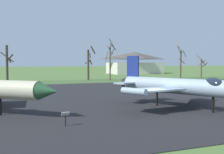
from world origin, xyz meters
TOP-DOWN VIEW (x-y plane):
  - ground_plane at (0.00, 0.00)m, footprint 600.00×600.00m
  - asphalt_apron at (0.00, 13.60)m, footprint 97.44×45.33m
  - grass_verge_strip at (0.00, 42.27)m, footprint 157.44×12.00m
  - info_placard_front_left at (-8.23, -1.72)m, footprint 0.60×0.30m
  - jet_fighter_rear_center at (4.29, 1.01)m, footprint 12.19×15.74m
  - bare_tree_left_of_center at (-12.61, 42.92)m, footprint 2.77×2.94m
  - bare_tree_center at (7.27, 46.83)m, footprint 2.78×3.18m
  - bare_tree_right_of_center at (12.15, 43.78)m, footprint 2.92×2.94m
  - bare_tree_far_right at (34.79, 45.17)m, footprint 2.69×2.53m
  - bare_tree_backdrop_extra at (40.81, 43.35)m, footprint 3.00×2.98m
  - visitor_building at (36.71, 80.77)m, footprint 21.65×14.47m

SIDE VIEW (x-z plane):
  - ground_plane at x=0.00m, z-range 0.00..0.00m
  - asphalt_apron at x=0.00m, z-range 0.00..0.05m
  - grass_verge_strip at x=0.00m, z-range 0.00..0.06m
  - info_placard_front_left at x=-8.23m, z-range 0.16..1.26m
  - jet_fighter_rear_center at x=4.29m, z-range -0.40..5.02m
  - bare_tree_backdrop_extra at x=40.81m, z-range 0.04..6.88m
  - bare_tree_left_of_center at x=-12.61m, z-range 0.20..8.72m
  - visitor_building at x=36.71m, z-range -0.04..9.02m
  - bare_tree_center at x=7.27m, z-range 0.02..9.00m
  - bare_tree_far_right at x=34.79m, z-range -0.13..9.55m
  - bare_tree_right_of_center at x=12.15m, z-range -0.10..10.63m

